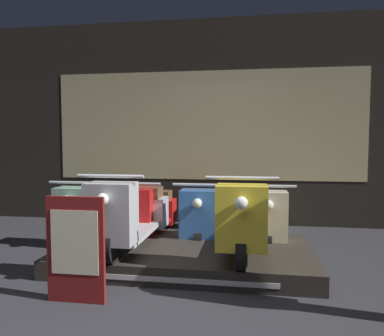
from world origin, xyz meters
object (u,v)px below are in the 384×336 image
(scooter_backrow_0, at_px, (94,212))
(scooter_backrow_1, at_px, (149,213))
(price_sign_board, at_px, (76,249))
(scooter_backrow_2, at_px, (205,215))
(scooter_backrow_3, at_px, (265,217))
(scooter_display_right, at_px, (243,218))
(scooter_display_left, at_px, (132,215))

(scooter_backrow_0, height_order, scooter_backrow_1, same)
(price_sign_board, bearing_deg, scooter_backrow_2, 69.24)
(scooter_backrow_3, xyz_separation_m, price_sign_board, (-1.58, -2.11, 0.11))
(scooter_display_right, xyz_separation_m, scooter_backrow_2, (-0.51, 1.04, -0.19))
(scooter_display_right, distance_m, scooter_backrow_1, 1.66)
(scooter_backrow_2, xyz_separation_m, price_sign_board, (-0.80, -2.11, 0.11))
(scooter_display_left, bearing_deg, price_sign_board, -96.50)
(scooter_backrow_0, distance_m, price_sign_board, 2.24)
(scooter_display_right, bearing_deg, scooter_display_left, 180.00)
(scooter_backrow_3, height_order, price_sign_board, price_sign_board)
(scooter_display_right, xyz_separation_m, scooter_backrow_1, (-1.29, 1.04, -0.19))
(scooter_backrow_3, bearing_deg, scooter_backrow_0, 180.00)
(scooter_backrow_0, xyz_separation_m, scooter_backrow_2, (1.56, 0.00, 0.00))
(scooter_display_left, bearing_deg, scooter_backrow_1, 95.59)
(scooter_backrow_2, distance_m, scooter_backrow_3, 0.78)
(scooter_display_right, xyz_separation_m, scooter_backrow_3, (0.27, 1.04, -0.19))
(scooter_display_right, height_order, price_sign_board, scooter_display_right)
(scooter_backrow_3, bearing_deg, price_sign_board, -126.82)
(scooter_display_left, height_order, scooter_display_right, same)
(scooter_backrow_0, xyz_separation_m, scooter_backrow_3, (2.33, 0.00, 0.00))
(scooter_display_left, relative_size, price_sign_board, 1.93)
(scooter_backrow_3, bearing_deg, scooter_display_left, -144.50)
(scooter_backrow_0, relative_size, scooter_backrow_1, 1.00)
(scooter_backrow_2, bearing_deg, scooter_backrow_3, 0.00)
(scooter_backrow_0, bearing_deg, scooter_backrow_1, 0.00)
(scooter_backrow_1, xyz_separation_m, price_sign_board, (-0.02, -2.11, 0.11))
(price_sign_board, bearing_deg, scooter_display_left, 83.50)
(scooter_display_left, xyz_separation_m, scooter_backrow_0, (-0.88, 1.04, -0.19))
(scooter_display_left, relative_size, scooter_display_right, 1.00)
(scooter_backrow_0, height_order, scooter_backrow_3, same)
(scooter_display_right, distance_m, scooter_backrow_2, 1.17)
(scooter_backrow_2, bearing_deg, scooter_display_right, -63.86)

